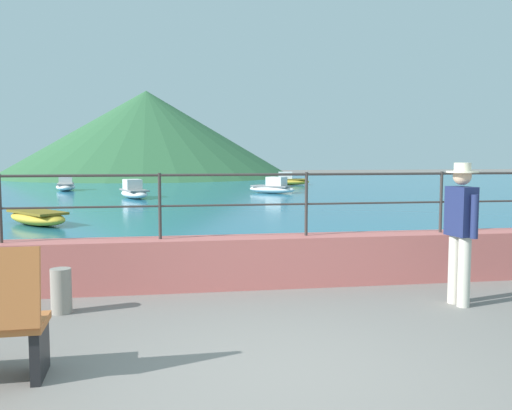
{
  "coord_description": "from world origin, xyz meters",
  "views": [
    {
      "loc": [
        -0.97,
        -4.51,
        1.85
      ],
      "look_at": [
        0.38,
        3.7,
        1.1
      ],
      "focal_mm": 39.54,
      "sensor_mm": 36.0,
      "label": 1
    }
  ],
  "objects_px": {
    "boat_2": "(66,185)",
    "bollard": "(61,291)",
    "boat_3": "(37,217)",
    "person_walking": "(461,226)",
    "boat_5": "(273,187)",
    "boat_1": "(134,192)",
    "boat_6": "(289,180)"
  },
  "relations": [
    {
      "from": "bollard",
      "to": "boat_2",
      "type": "height_order",
      "value": "boat_2"
    },
    {
      "from": "bollard",
      "to": "boat_5",
      "type": "height_order",
      "value": "boat_5"
    },
    {
      "from": "boat_5",
      "to": "boat_6",
      "type": "xyz_separation_m",
      "value": [
        2.31,
        6.87,
        0.0
      ]
    },
    {
      "from": "person_walking",
      "to": "boat_5",
      "type": "relative_size",
      "value": 0.75
    },
    {
      "from": "boat_3",
      "to": "boat_5",
      "type": "bearing_deg",
      "value": 52.14
    },
    {
      "from": "boat_2",
      "to": "boat_3",
      "type": "xyz_separation_m",
      "value": [
        1.61,
        -14.14,
        -0.07
      ]
    },
    {
      "from": "boat_3",
      "to": "boat_6",
      "type": "xyz_separation_m",
      "value": [
        10.45,
        17.34,
        0.07
      ]
    },
    {
      "from": "boat_3",
      "to": "boat_6",
      "type": "bearing_deg",
      "value": 58.92
    },
    {
      "from": "boat_5",
      "to": "person_walking",
      "type": "bearing_deg",
      "value": -94.19
    },
    {
      "from": "boat_1",
      "to": "person_walking",
      "type": "bearing_deg",
      "value": -74.55
    },
    {
      "from": "boat_5",
      "to": "boat_3",
      "type": "bearing_deg",
      "value": -127.86
    },
    {
      "from": "boat_2",
      "to": "boat_6",
      "type": "bearing_deg",
      "value": 14.86
    },
    {
      "from": "person_walking",
      "to": "boat_2",
      "type": "xyz_separation_m",
      "value": [
        -8.36,
        22.77,
        -0.65
      ]
    },
    {
      "from": "person_walking",
      "to": "boat_1",
      "type": "relative_size",
      "value": 0.71
    },
    {
      "from": "bollard",
      "to": "boat_3",
      "type": "bearing_deg",
      "value": 103.55
    },
    {
      "from": "person_walking",
      "to": "bollard",
      "type": "bearing_deg",
      "value": 174.91
    },
    {
      "from": "person_walking",
      "to": "boat_3",
      "type": "bearing_deg",
      "value": 127.99
    },
    {
      "from": "bollard",
      "to": "boat_2",
      "type": "relative_size",
      "value": 0.22
    },
    {
      "from": "bollard",
      "to": "boat_3",
      "type": "height_order",
      "value": "bollard"
    },
    {
      "from": "bollard",
      "to": "boat_6",
      "type": "xyz_separation_m",
      "value": [
        8.48,
        25.55,
        0.06
      ]
    },
    {
      "from": "boat_3",
      "to": "boat_5",
      "type": "relative_size",
      "value": 1.01
    },
    {
      "from": "boat_2",
      "to": "bollard",
      "type": "bearing_deg",
      "value": -80.87
    },
    {
      "from": "boat_2",
      "to": "boat_6",
      "type": "distance_m",
      "value": 12.49
    },
    {
      "from": "person_walking",
      "to": "bollard",
      "type": "xyz_separation_m",
      "value": [
        -4.76,
        0.42,
        -0.71
      ]
    },
    {
      "from": "person_walking",
      "to": "boat_5",
      "type": "xyz_separation_m",
      "value": [
        1.4,
        19.1,
        -0.65
      ]
    },
    {
      "from": "bollard",
      "to": "boat_2",
      "type": "distance_m",
      "value": 22.64
    },
    {
      "from": "boat_1",
      "to": "boat_5",
      "type": "distance_m",
      "value": 6.44
    },
    {
      "from": "boat_1",
      "to": "boat_5",
      "type": "height_order",
      "value": "same"
    },
    {
      "from": "boat_6",
      "to": "bollard",
      "type": "bearing_deg",
      "value": -108.35
    },
    {
      "from": "boat_3",
      "to": "boat_6",
      "type": "height_order",
      "value": "boat_6"
    },
    {
      "from": "person_walking",
      "to": "boat_2",
      "type": "relative_size",
      "value": 0.73
    },
    {
      "from": "boat_2",
      "to": "boat_6",
      "type": "relative_size",
      "value": 0.98
    }
  ]
}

